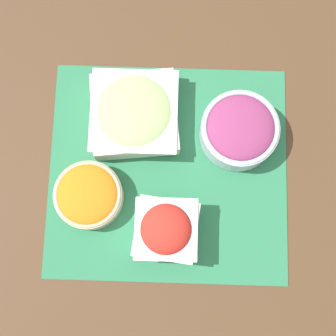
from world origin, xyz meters
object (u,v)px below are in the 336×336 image
at_px(cucumber_bowl, 134,113).
at_px(carrot_bowl, 88,195).
at_px(tomato_bowl, 164,230).
at_px(onion_bowl, 239,130).

distance_m(cucumber_bowl, carrot_bowl, 0.19).
bearing_deg(tomato_bowl, cucumber_bowl, -73.64).
relative_size(tomato_bowl, onion_bowl, 0.83).
bearing_deg(carrot_bowl, cucumber_bowl, -116.46).
height_order(cucumber_bowl, onion_bowl, onion_bowl).
distance_m(onion_bowl, carrot_bowl, 0.32).
height_order(onion_bowl, carrot_bowl, onion_bowl).
bearing_deg(onion_bowl, cucumber_bowl, -8.00).
relative_size(cucumber_bowl, onion_bowl, 1.21).
distance_m(tomato_bowl, onion_bowl, 0.25).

